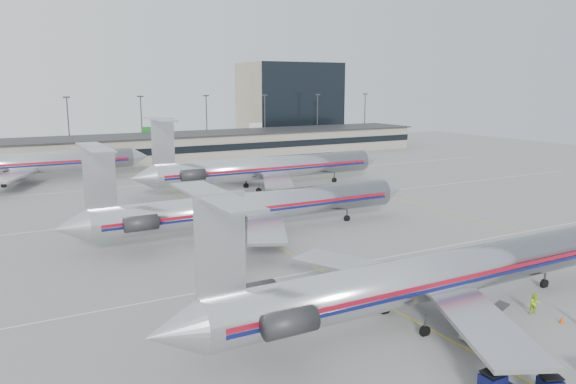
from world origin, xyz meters
TOP-DOWN VIEW (x-y plane):
  - ground at (0.00, 0.00)m, footprint 260.00×260.00m
  - apron_markings at (0.00, 10.00)m, footprint 160.00×0.15m
  - terminal at (0.00, 97.97)m, footprint 162.00×17.00m
  - light_mast_row at (0.00, 112.00)m, footprint 163.60×0.40m
  - distant_building at (62.00, 128.00)m, footprint 30.00×20.00m
  - jet_foreground at (0.84, -4.04)m, footprint 45.46×26.77m
  - jet_second_row at (-0.60, 25.60)m, footprint 46.03×27.10m
  - jet_third_row at (14.63, 52.04)m, footprint 48.04×29.55m
  - jet_back_row at (-23.33, 78.50)m, footprint 47.87×29.44m
  - belt_loader at (2.38, -8.67)m, footprint 4.34×1.64m
  - ramp_worker_far at (9.32, -7.68)m, footprint 1.09×1.00m
  - cone_right at (9.73, -9.86)m, footprint 0.45×0.45m

SIDE VIEW (x-z plane):
  - ground at x=0.00m, z-range 0.00..0.00m
  - apron_markings at x=0.00m, z-range 0.00..0.02m
  - cone_right at x=9.73m, z-range 0.00..0.56m
  - belt_loader at x=2.38m, z-range -0.52..1.73m
  - ramp_worker_far at x=9.32m, z-range 0.00..1.82m
  - terminal at x=0.00m, z-range 0.03..6.28m
  - jet_foreground at x=0.84m, z-range -2.50..9.40m
  - jet_second_row at x=-0.60m, z-range -2.53..9.52m
  - jet_back_row at x=-23.33m, z-range -2.74..10.34m
  - jet_third_row at x=14.63m, z-range -2.75..10.38m
  - light_mast_row at x=0.00m, z-range 0.94..16.22m
  - distant_building at x=62.00m, z-range 0.00..25.00m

